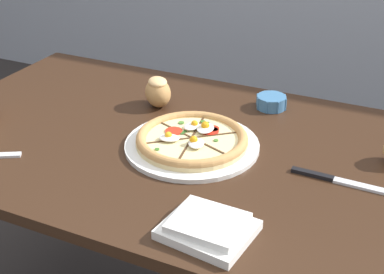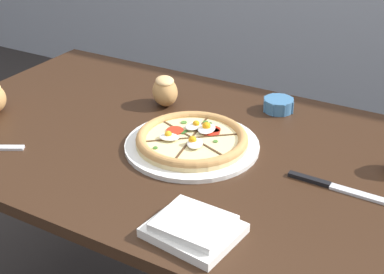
% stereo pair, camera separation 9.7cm
% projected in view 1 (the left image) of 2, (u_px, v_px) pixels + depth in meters
% --- Properties ---
extents(dining_table, '(1.53, 0.86, 0.74)m').
position_uv_depth(dining_table, '(190.00, 174.00, 1.44)').
color(dining_table, '#331E11').
rests_on(dining_table, ground_plane).
extents(pizza, '(0.35, 0.35, 0.05)m').
position_uv_depth(pizza, '(192.00, 141.00, 1.38)').
color(pizza, white).
rests_on(pizza, dining_table).
extents(ramekin_bowl, '(0.09, 0.09, 0.04)m').
position_uv_depth(ramekin_bowl, '(271.00, 102.00, 1.59)').
color(ramekin_bowl, teal).
rests_on(ramekin_bowl, dining_table).
extents(napkin_folded, '(0.19, 0.17, 0.04)m').
position_uv_depth(napkin_folded, '(208.00, 227.00, 1.07)').
color(napkin_folded, silver).
rests_on(napkin_folded, dining_table).
extents(bread_piece_mid, '(0.12, 0.12, 0.09)m').
position_uv_depth(bread_piece_mid, '(158.00, 91.00, 1.59)').
color(bread_piece_mid, '#B27F47').
rests_on(bread_piece_mid, dining_table).
extents(knife_main, '(0.24, 0.02, 0.01)m').
position_uv_depth(knife_main, '(341.00, 181.00, 1.24)').
color(knife_main, silver).
rests_on(knife_main, dining_table).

